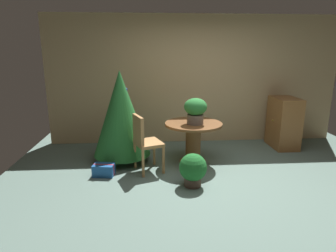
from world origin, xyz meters
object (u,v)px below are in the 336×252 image
Objects in this scene: gift_box_blue at (104,170)px; potted_plant at (193,169)px; round_dining_table at (193,137)px; holiday_tree at (121,113)px; flower_vase at (195,110)px; wooden_chair_left at (144,140)px; wooden_cabinet at (284,123)px.

potted_plant is at bearing -18.68° from gift_box_blue.
gift_box_blue is at bearing -163.74° from round_dining_table.
holiday_tree is 1.65m from potted_plant.
flower_vase reaches higher than gift_box_blue.
flower_vase is 0.89× the size of potted_plant.
wooden_cabinet is at bearing 20.77° from wooden_chair_left.
flower_vase reaches higher than wooden_cabinet.
wooden_cabinet is at bearing 9.71° from holiday_tree.
potted_plant is at bearing -39.84° from wooden_chair_left.
wooden_cabinet is (1.94, 0.75, 0.03)m from round_dining_table.
wooden_chair_left is 2.96m from wooden_cabinet.
holiday_tree reaches higher than flower_vase.
flower_vase is at bearing 13.47° from gift_box_blue.
gift_box_blue is (-0.24, -0.63, -0.76)m from holiday_tree.
round_dining_table is at bearing 16.26° from gift_box_blue.
wooden_chair_left is at bearing -160.00° from round_dining_table.
flower_vase is 0.43× the size of wooden_cabinet.
wooden_cabinet is at bearing 19.05° from gift_box_blue.
holiday_tree is (-1.24, 0.28, -0.11)m from flower_vase.
holiday_tree is at bearing 135.08° from potted_plant.
holiday_tree reaches higher than potted_plant.
gift_box_blue is 1.41m from potted_plant.
wooden_chair_left is at bearing -164.84° from flower_vase.
round_dining_table is 0.50m from flower_vase.
holiday_tree reaches higher than gift_box_blue.
flower_vase is at bearing -78.21° from round_dining_table.
holiday_tree is 4.57× the size of gift_box_blue.
flower_vase is 0.97m from wooden_chair_left.
gift_box_blue is at bearing -160.95° from wooden_cabinet.
potted_plant is (1.33, -0.45, 0.17)m from gift_box_blue.
gift_box_blue is at bearing -110.95° from holiday_tree.
wooden_chair_left is at bearing 140.16° from potted_plant.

